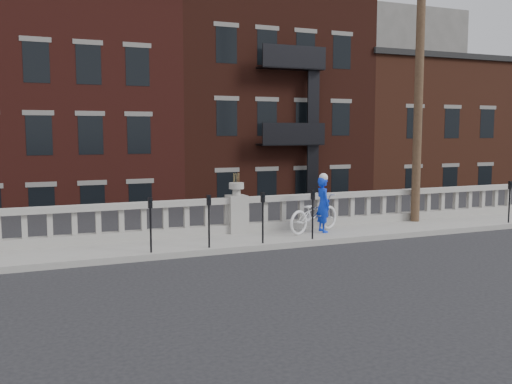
# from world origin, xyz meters

# --- Properties ---
(ground) EXTENTS (120.00, 120.00, 0.00)m
(ground) POSITION_xyz_m (0.00, 0.00, 0.00)
(ground) COLOR black
(ground) RESTS_ON ground
(sidewalk) EXTENTS (32.00, 2.20, 0.15)m
(sidewalk) POSITION_xyz_m (0.00, 3.00, 0.07)
(sidewalk) COLOR gray
(sidewalk) RESTS_ON ground
(balustrade) EXTENTS (28.00, 0.34, 1.03)m
(balustrade) POSITION_xyz_m (0.00, 3.95, 0.64)
(balustrade) COLOR gray
(balustrade) RESTS_ON sidewalk
(planter_pedestal) EXTENTS (0.55, 0.55, 1.76)m
(planter_pedestal) POSITION_xyz_m (0.00, 3.95, 0.83)
(planter_pedestal) COLOR gray
(planter_pedestal) RESTS_ON sidewalk
(lower_level) EXTENTS (80.00, 44.00, 20.80)m
(lower_level) POSITION_xyz_m (0.56, 23.04, 2.63)
(lower_level) COLOR #605E59
(lower_level) RESTS_ON ground
(utility_pole) EXTENTS (1.60, 0.28, 10.00)m
(utility_pole) POSITION_xyz_m (6.20, 3.60, 5.24)
(utility_pole) COLOR #422D1E
(utility_pole) RESTS_ON sidewalk
(parking_meter_a) EXTENTS (0.10, 0.09, 1.36)m
(parking_meter_a) POSITION_xyz_m (-2.94, 2.15, 1.00)
(parking_meter_a) COLOR black
(parking_meter_a) RESTS_ON sidewalk
(parking_meter_b) EXTENTS (0.10, 0.09, 1.36)m
(parking_meter_b) POSITION_xyz_m (-1.44, 2.15, 1.00)
(parking_meter_b) COLOR black
(parking_meter_b) RESTS_ON sidewalk
(parking_meter_c) EXTENTS (0.10, 0.09, 1.36)m
(parking_meter_c) POSITION_xyz_m (0.06, 2.15, 1.00)
(parking_meter_c) COLOR black
(parking_meter_c) RESTS_ON sidewalk
(parking_meter_d) EXTENTS (0.10, 0.09, 1.36)m
(parking_meter_d) POSITION_xyz_m (1.56, 2.15, 1.00)
(parking_meter_d) COLOR black
(parking_meter_d) RESTS_ON sidewalk
(parking_meter_e) EXTENTS (0.10, 0.09, 1.36)m
(parking_meter_e) POSITION_xyz_m (8.81, 2.15, 1.00)
(parking_meter_e) COLOR black
(parking_meter_e) RESTS_ON sidewalk
(bicycle) EXTENTS (2.24, 1.50, 1.12)m
(bicycle) POSITION_xyz_m (2.12, 3.12, 0.71)
(bicycle) COLOR silver
(bicycle) RESTS_ON sidewalk
(cyclist) EXTENTS (0.44, 0.63, 1.64)m
(cyclist) POSITION_xyz_m (2.38, 3.02, 0.97)
(cyclist) COLOR #0D31D1
(cyclist) RESTS_ON sidewalk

